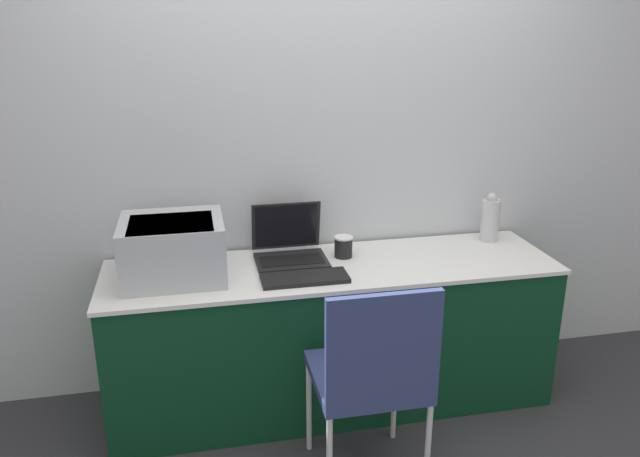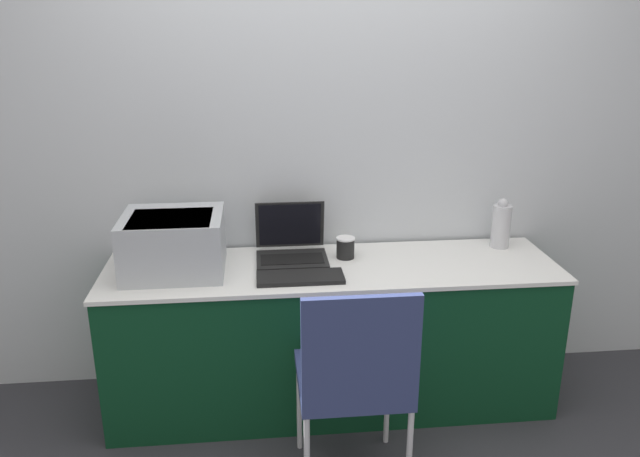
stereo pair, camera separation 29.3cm
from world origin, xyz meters
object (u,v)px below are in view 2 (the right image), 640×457
Objects in this scene: coffee_cup at (345,248)px; laptop_left at (291,247)px; external_keyboard at (300,277)px; metal_pitcher at (501,225)px; chair at (355,373)px; printer at (174,241)px.

laptop_left is at bearing 174.13° from coffee_cup.
laptop_left reaches higher than external_keyboard.
laptop_left is at bearing -177.54° from metal_pitcher.
metal_pitcher is at bearing 16.90° from external_keyboard.
laptop_left reaches higher than coffee_cup.
chair is (-0.07, -0.75, -0.24)m from coffee_cup.
external_keyboard is 1.10m from metal_pitcher.
printer is at bearing -168.14° from laptop_left.
laptop_left is 0.27m from coffee_cup.
printer reaches higher than coffee_cup.
chair is at bearing -41.58° from printer.
external_keyboard is at bearing -15.51° from printer.
coffee_cup is at bearing -174.83° from metal_pitcher.
coffee_cup is at bearing 6.17° from printer.
laptop_left reaches higher than metal_pitcher.
printer reaches higher than external_keyboard.
printer is 0.57m from laptop_left.
coffee_cup is 0.11× the size of chair.
chair is at bearing -70.90° from external_keyboard.
chair is at bearing -136.88° from metal_pitcher.
chair is at bearing -75.67° from laptop_left.
laptop_left is 1.08m from metal_pitcher.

